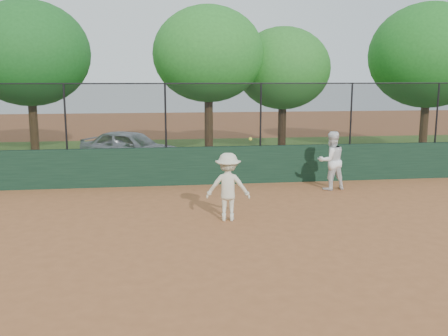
{
  "coord_description": "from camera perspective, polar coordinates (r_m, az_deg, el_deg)",
  "views": [
    {
      "loc": [
        -0.82,
        -9.54,
        3.34
      ],
      "look_at": [
        0.8,
        2.2,
        1.2
      ],
      "focal_mm": 40.0,
      "sensor_mm": 36.0,
      "label": 1
    }
  ],
  "objects": [
    {
      "name": "fence_assembly",
      "position": [
        15.6,
        -4.96,
        6.14
      ],
      "size": [
        26.0,
        0.06,
        2.0
      ],
      "color": "black",
      "rests_on": "back_wall"
    },
    {
      "name": "tree_4",
      "position": [
        23.94,
        22.37,
        11.78
      ],
      "size": [
        5.25,
        4.77,
        6.58
      ],
      "color": "#462F19",
      "rests_on": "ground"
    },
    {
      "name": "player_second",
      "position": [
        15.39,
        12.15,
        0.83
      ],
      "size": [
        0.97,
        0.81,
        1.77
      ],
      "primitive_type": "imported",
      "rotation": [
        0.0,
        0.0,
        3.32
      ],
      "color": "white",
      "rests_on": "ground"
    },
    {
      "name": "tree_1",
      "position": [
        22.96,
        -21.41,
        12.08
      ],
      "size": [
        5.11,
        4.64,
        6.57
      ],
      "color": "#462F18",
      "rests_on": "ground"
    },
    {
      "name": "tree_3",
      "position": [
        22.74,
        6.78,
        11.22
      ],
      "size": [
        4.21,
        3.83,
        5.59
      ],
      "color": "#372212",
      "rests_on": "ground"
    },
    {
      "name": "parked_car",
      "position": [
        19.84,
        -10.67,
        2.35
      ],
      "size": [
        4.27,
        3.34,
        1.36
      ],
      "primitive_type": "imported",
      "rotation": [
        0.0,
        0.0,
        1.06
      ],
      "color": "#B1B6BB",
      "rests_on": "ground"
    },
    {
      "name": "player_main",
      "position": [
        11.78,
        0.47,
        -2.16
      ],
      "size": [
        1.14,
        0.78,
        2.01
      ],
      "color": "beige",
      "rests_on": "ground"
    },
    {
      "name": "back_wall",
      "position": [
        15.8,
        -4.77,
        0.21
      ],
      "size": [
        26.0,
        0.2,
        1.2
      ],
      "primitive_type": "cube",
      "color": "#183422",
      "rests_on": "ground"
    },
    {
      "name": "grass_strip",
      "position": [
        21.81,
        -5.62,
        1.38
      ],
      "size": [
        36.0,
        12.0,
        0.01
      ],
      "primitive_type": "cube",
      "color": "#31531A",
      "rests_on": "ground"
    },
    {
      "name": "tree_2",
      "position": [
        21.13,
        -1.8,
        12.86
      ],
      "size": [
        4.59,
        4.17,
        6.3
      ],
      "color": "#442D18",
      "rests_on": "ground"
    },
    {
      "name": "ground",
      "position": [
        10.14,
        -2.81,
        -9.01
      ],
      "size": [
        80.0,
        80.0,
        0.0
      ],
      "primitive_type": "plane",
      "color": "#A25D34",
      "rests_on": "ground"
    }
  ]
}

